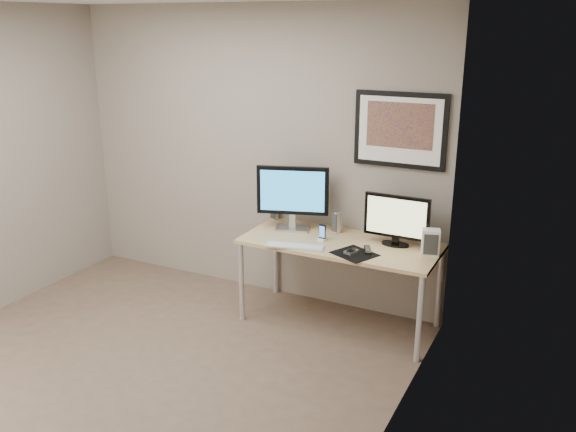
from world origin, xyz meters
name	(u,v)px	position (x,y,z in m)	size (l,w,h in m)	color
floor	(141,371)	(0.00, 0.00, 0.00)	(3.60, 3.60, 0.00)	brown
room	(166,139)	(0.00, 0.45, 1.64)	(3.60, 3.60, 3.60)	white
desk	(340,249)	(1.00, 1.35, 0.66)	(1.60, 0.70, 0.73)	tan
framed_art	(400,130)	(1.35, 1.68, 1.62)	(0.75, 0.04, 0.60)	black
monitor_large	(293,195)	(0.51, 1.45, 1.04)	(0.59, 0.27, 0.56)	#BCBCC2
monitor_tv	(397,219)	(1.42, 1.47, 0.95)	(0.53, 0.13, 0.41)	black
speaker_left	(275,210)	(0.24, 1.65, 0.81)	(0.06, 0.06, 0.16)	#BCBCC2
speaker_right	(337,222)	(0.89, 1.56, 0.82)	(0.07, 0.07, 0.19)	#BCBCC2
phone_dock	(322,232)	(0.85, 1.32, 0.80)	(0.06, 0.06, 0.14)	black
keyboard	(295,246)	(0.72, 1.07, 0.74)	(0.47, 0.13, 0.02)	silver
mousepad	(355,254)	(1.20, 1.14, 0.73)	(0.30, 0.27, 0.00)	black
mouse	(351,251)	(1.17, 1.15, 0.75)	(0.06, 0.11, 0.04)	black
remote	(367,250)	(1.27, 1.25, 0.74)	(0.05, 0.17, 0.02)	black
fan_unit	(431,242)	(1.72, 1.39, 0.83)	(0.13, 0.10, 0.21)	white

